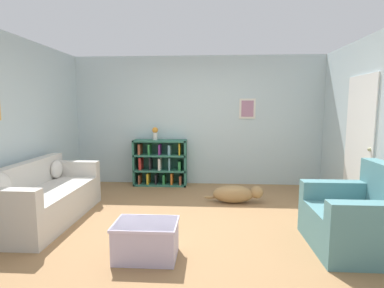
{
  "coord_description": "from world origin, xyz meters",
  "views": [
    {
      "loc": [
        0.27,
        -3.89,
        1.58
      ],
      "look_at": [
        0.0,
        0.4,
        1.05
      ],
      "focal_mm": 28.0,
      "sensor_mm": 36.0,
      "label": 1
    }
  ],
  "objects_px": {
    "couch": "(44,199)",
    "coffee_table": "(146,239)",
    "bookshelf": "(160,163)",
    "dog": "(236,194)",
    "vase": "(155,133)",
    "recliner_chair": "(359,219)"
  },
  "relations": [
    {
      "from": "dog",
      "to": "recliner_chair",
      "type": "bearing_deg",
      "value": -51.61
    },
    {
      "from": "coffee_table",
      "to": "dog",
      "type": "distance_m",
      "value": 2.19
    },
    {
      "from": "dog",
      "to": "vase",
      "type": "xyz_separation_m",
      "value": [
        -1.55,
        1.06,
        0.92
      ]
    },
    {
      "from": "bookshelf",
      "to": "coffee_table",
      "type": "height_order",
      "value": "bookshelf"
    },
    {
      "from": "couch",
      "to": "recliner_chair",
      "type": "xyz_separation_m",
      "value": [
        3.97,
        -0.59,
        0.03
      ]
    },
    {
      "from": "vase",
      "to": "couch",
      "type": "bearing_deg",
      "value": -120.71
    },
    {
      "from": "recliner_chair",
      "to": "dog",
      "type": "relative_size",
      "value": 1.04
    },
    {
      "from": "bookshelf",
      "to": "dog",
      "type": "bearing_deg",
      "value": -36.64
    },
    {
      "from": "bookshelf",
      "to": "coffee_table",
      "type": "bearing_deg",
      "value": -83.33
    },
    {
      "from": "couch",
      "to": "bookshelf",
      "type": "height_order",
      "value": "bookshelf"
    },
    {
      "from": "coffee_table",
      "to": "vase",
      "type": "bearing_deg",
      "value": 98.51
    },
    {
      "from": "recliner_chair",
      "to": "vase",
      "type": "height_order",
      "value": "vase"
    },
    {
      "from": "bookshelf",
      "to": "dog",
      "type": "distance_m",
      "value": 1.83
    },
    {
      "from": "couch",
      "to": "coffee_table",
      "type": "distance_m",
      "value": 1.89
    },
    {
      "from": "coffee_table",
      "to": "couch",
      "type": "bearing_deg",
      "value": 150.18
    },
    {
      "from": "recliner_chair",
      "to": "dog",
      "type": "distance_m",
      "value": 1.98
    },
    {
      "from": "dog",
      "to": "couch",
      "type": "bearing_deg",
      "value": -160.83
    },
    {
      "from": "recliner_chair",
      "to": "vase",
      "type": "distance_m",
      "value": 3.87
    },
    {
      "from": "couch",
      "to": "bookshelf",
      "type": "distance_m",
      "value": 2.41
    },
    {
      "from": "dog",
      "to": "bookshelf",
      "type": "bearing_deg",
      "value": 143.36
    },
    {
      "from": "couch",
      "to": "recliner_chair",
      "type": "distance_m",
      "value": 4.01
    },
    {
      "from": "dog",
      "to": "coffee_table",
      "type": "bearing_deg",
      "value": -120.29
    }
  ]
}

